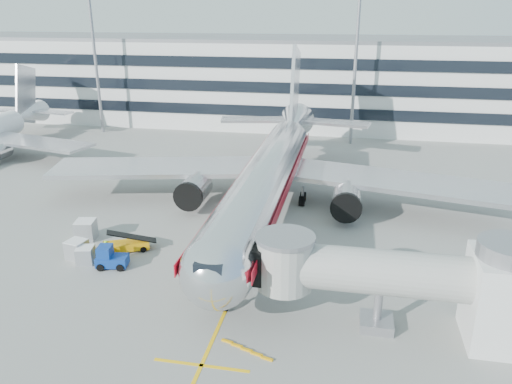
% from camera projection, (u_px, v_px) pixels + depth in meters
% --- Properties ---
extents(ground, '(180.00, 180.00, 0.00)m').
position_uv_depth(ground, '(248.00, 259.00, 43.03)').
color(ground, gray).
rests_on(ground, ground).
extents(lead_in_line, '(0.25, 70.00, 0.01)m').
position_uv_depth(lead_in_line, '(268.00, 215.00, 52.25)').
color(lead_in_line, yellow).
rests_on(lead_in_line, ground).
extents(stop_bar, '(6.00, 0.25, 0.01)m').
position_uv_depth(stop_bar, '(201.00, 365.00, 30.12)').
color(stop_bar, yellow).
rests_on(stop_bar, ground).
extents(main_jet, '(50.95, 48.70, 16.06)m').
position_uv_depth(main_jet, '(271.00, 172.00, 52.39)').
color(main_jet, silver).
rests_on(main_jet, ground).
extents(jet_bridge, '(17.80, 4.50, 7.00)m').
position_uv_depth(jet_bridge, '(407.00, 279.00, 32.15)').
color(jet_bridge, silver).
rests_on(jet_bridge, ground).
extents(terminal, '(150.00, 24.25, 15.60)m').
position_uv_depth(terminal, '(311.00, 80.00, 93.80)').
color(terminal, silver).
rests_on(terminal, ground).
extents(light_mast_west, '(2.40, 1.20, 25.45)m').
position_uv_depth(light_mast_west, '(94.00, 44.00, 82.92)').
color(light_mast_west, gray).
rests_on(light_mast_west, ground).
extents(light_mast_centre, '(2.40, 1.20, 25.45)m').
position_uv_depth(light_mast_centre, '(356.00, 48.00, 75.24)').
color(light_mast_centre, gray).
rests_on(light_mast_centre, ground).
extents(belt_loader, '(4.25, 3.01, 2.02)m').
position_uv_depth(belt_loader, '(126.00, 245.00, 44.33)').
color(belt_loader, '#E59D09').
rests_on(belt_loader, ground).
extents(baggage_tug, '(2.75, 1.99, 1.90)m').
position_uv_depth(baggage_tug, '(110.00, 258.00, 41.40)').
color(baggage_tug, navy).
rests_on(baggage_tug, ground).
extents(cargo_container_left, '(1.64, 1.64, 1.46)m').
position_uv_depth(cargo_container_left, '(86.00, 255.00, 42.13)').
color(cargo_container_left, '#A8AAAF').
rests_on(cargo_container_left, ground).
extents(cargo_container_right, '(2.02, 2.02, 1.84)m').
position_uv_depth(cargo_container_right, '(86.00, 230.00, 46.54)').
color(cargo_container_right, '#A8AAAF').
rests_on(cargo_container_right, ground).
extents(cargo_container_front, '(1.82, 1.82, 1.63)m').
position_uv_depth(cargo_container_front, '(77.00, 249.00, 42.97)').
color(cargo_container_front, '#A8AAAF').
rests_on(cargo_container_front, ground).
extents(ramp_worker, '(0.67, 0.76, 1.75)m').
position_uv_depth(ramp_worker, '(107.00, 250.00, 42.68)').
color(ramp_worker, '#B2FF1A').
rests_on(ramp_worker, ground).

